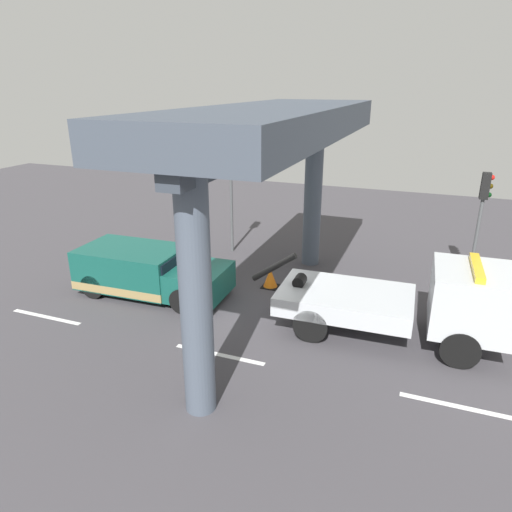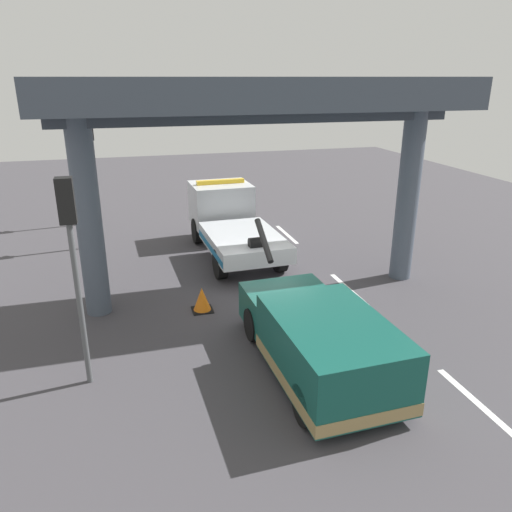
% 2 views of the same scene
% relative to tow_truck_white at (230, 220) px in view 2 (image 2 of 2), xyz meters
% --- Properties ---
extents(ground_plane, '(60.00, 40.00, 0.10)m').
position_rel_tow_truck_white_xyz_m(ground_plane, '(-4.76, -0.02, -1.25)').
color(ground_plane, '#423F44').
extents(lane_stripe_west, '(2.60, 0.16, 0.01)m').
position_rel_tow_truck_white_xyz_m(lane_stripe_west, '(-10.76, -2.74, -1.20)').
color(lane_stripe_west, silver).
rests_on(lane_stripe_west, ground).
extents(lane_stripe_mid, '(2.60, 0.16, 0.01)m').
position_rel_tow_truck_white_xyz_m(lane_stripe_mid, '(-4.76, -2.74, -1.20)').
color(lane_stripe_mid, silver).
rests_on(lane_stripe_mid, ground).
extents(lane_stripe_east, '(2.60, 0.16, 0.01)m').
position_rel_tow_truck_white_xyz_m(lane_stripe_east, '(1.24, -2.74, -1.20)').
color(lane_stripe_east, silver).
rests_on(lane_stripe_east, ground).
extents(tow_truck_white, '(7.28, 2.57, 2.46)m').
position_rel_tow_truck_white_xyz_m(tow_truck_white, '(0.00, 0.00, 0.00)').
color(tow_truck_white, silver).
rests_on(tow_truck_white, ground).
extents(towed_van_green, '(5.26, 2.34, 1.58)m').
position_rel_tow_truck_white_xyz_m(towed_van_green, '(-8.78, -0.03, -0.42)').
color(towed_van_green, '#145147').
rests_on(towed_van_green, ground).
extents(overpass_structure, '(3.60, 11.63, 6.30)m').
position_rel_tow_truck_white_xyz_m(overpass_structure, '(-4.23, -0.02, 4.27)').
color(overpass_structure, '#4C5666').
rests_on(overpass_structure, ground).
extents(traffic_light_near, '(0.39, 0.32, 4.51)m').
position_rel_tow_truck_white_xyz_m(traffic_light_near, '(-7.74, 4.94, 2.08)').
color(traffic_light_near, '#515456').
rests_on(traffic_light_near, ground).
extents(traffic_light_far, '(0.39, 0.32, 4.05)m').
position_rel_tow_truck_white_xyz_m(traffic_light_far, '(1.76, 4.94, 1.76)').
color(traffic_light_far, '#515456').
rests_on(traffic_light_far, ground).
extents(traffic_light_mid, '(0.39, 0.32, 4.61)m').
position_rel_tow_truck_white_xyz_m(traffic_light_mid, '(5.26, 4.94, 2.14)').
color(traffic_light_mid, '#515456').
rests_on(traffic_light_mid, ground).
extents(traffic_cone_orange, '(0.58, 0.58, 0.69)m').
position_rel_tow_truck_white_xyz_m(traffic_cone_orange, '(-4.95, 1.95, -0.87)').
color(traffic_cone_orange, orange).
rests_on(traffic_cone_orange, ground).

